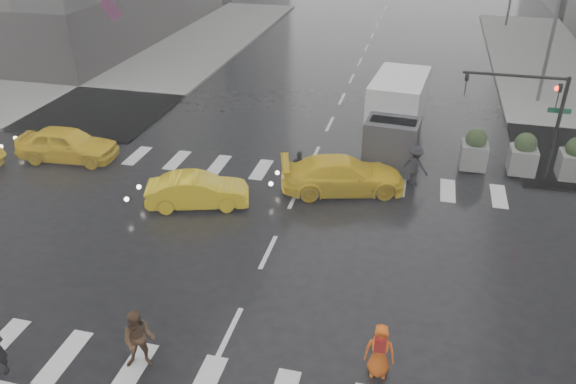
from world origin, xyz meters
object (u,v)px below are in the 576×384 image
(traffic_signal_pole, at_px, (535,106))
(box_truck, at_px, (396,115))
(pedestrian_orange, at_px, (380,350))
(taxi_mid, at_px, (198,191))
(pedestrian_brown, at_px, (139,340))
(taxi_front, at_px, (67,144))

(traffic_signal_pole, relative_size, box_truck, 0.73)
(pedestrian_orange, height_order, taxi_mid, pedestrian_orange)
(pedestrian_brown, distance_m, pedestrian_orange, 6.13)
(pedestrian_orange, xyz_separation_m, taxi_mid, (-7.71, 6.96, -0.15))
(pedestrian_brown, xyz_separation_m, taxi_mid, (-1.69, 8.14, -0.23))
(traffic_signal_pole, distance_m, pedestrian_brown, 17.64)
(traffic_signal_pole, height_order, taxi_mid, traffic_signal_pole)
(traffic_signal_pole, relative_size, taxi_front, 1.00)
(pedestrian_orange, relative_size, taxi_front, 0.35)
(taxi_mid, bearing_deg, pedestrian_brown, 173.89)
(taxi_front, bearing_deg, taxi_mid, -113.40)
(pedestrian_brown, bearing_deg, taxi_mid, 84.17)
(taxi_mid, relative_size, box_truck, 0.64)
(traffic_signal_pole, bearing_deg, box_truck, 164.13)
(traffic_signal_pole, relative_size, pedestrian_brown, 2.57)
(taxi_front, xyz_separation_m, taxi_mid, (7.28, -2.49, -0.12))
(traffic_signal_pole, height_order, box_truck, traffic_signal_pole)
(pedestrian_brown, distance_m, taxi_front, 13.91)
(taxi_front, distance_m, taxi_mid, 7.70)
(pedestrian_brown, xyz_separation_m, pedestrian_orange, (6.01, 1.18, -0.08))
(pedestrian_brown, distance_m, box_truck, 16.22)
(taxi_front, bearing_deg, pedestrian_brown, -144.35)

